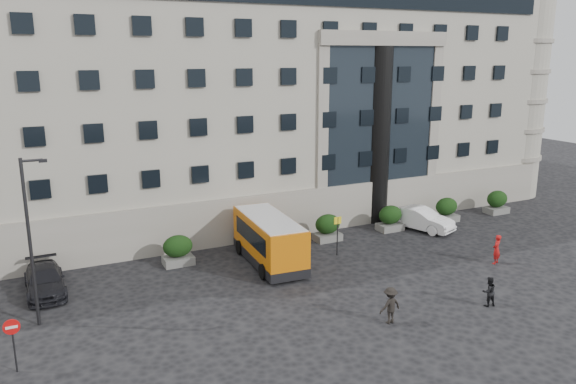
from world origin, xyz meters
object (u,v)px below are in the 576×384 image
parked_car_d (15,243)px  pedestrian_b (489,291)px  hedge_c (328,227)px  bus_stop_sign (338,229)px  hedge_e (446,209)px  pedestrian_c (390,305)px  hedge_d (390,218)px  parked_car_c (45,280)px  white_taxi (421,219)px  hedge_a (178,250)px  hedge_f (497,202)px  pedestrian_a (496,249)px  minibus (269,238)px  hedge_b (257,238)px  no_entry_sign (13,335)px  street_lamp (31,237)px

parked_car_d → pedestrian_b: pedestrian_b is taller
hedge_c → bus_stop_sign: bearing=-107.8°
hedge_e → pedestrian_c: (-13.80, -11.86, -0.03)m
hedge_d → parked_car_c: (-23.10, -0.95, -0.23)m
white_taxi → hedge_a: bearing=155.9°
hedge_e → pedestrian_b: bearing=-123.3°
hedge_d → hedge_f: (10.40, 0.00, 0.00)m
white_taxi → pedestrian_a: 7.50m
hedge_d → minibus: 10.80m
hedge_e → white_taxi: bearing=-165.5°
pedestrian_b → pedestrian_c: pedestrian_c is taller
hedge_c → parked_car_d: 20.29m
hedge_b → hedge_d: same height
pedestrian_a → pedestrian_b: 6.42m
parked_car_d → pedestrian_c: size_ratio=3.00×
bus_stop_sign → minibus: 4.49m
parked_car_d → white_taxi: 27.52m
no_entry_sign → pedestrian_c: no_entry_sign is taller
bus_stop_sign → parked_car_c: (-17.00, 1.85, -1.03)m
hedge_a → white_taxi: size_ratio=0.38×
hedge_b → pedestrian_b: hedge_b is taller
hedge_c → hedge_b: bearing=180.0°
hedge_c → pedestrian_a: 10.88m
hedge_c → pedestrian_c: 12.34m
hedge_a → no_entry_sign: size_ratio=0.79×
hedge_f → street_lamp: street_lamp is taller
hedge_d → white_taxi: hedge_d is taller
hedge_b → minibus: minibus is taller
parked_car_c → hedge_f: bearing=1.0°
minibus → parked_car_c: size_ratio=1.48×
hedge_e → white_taxi: (-3.09, -0.80, -0.12)m
parked_car_d → hedge_b: bearing=-29.2°
pedestrian_c → parked_car_c: bearing=-41.7°
hedge_d → white_taxi: (2.11, -0.80, -0.12)m
no_entry_sign → pedestrian_b: size_ratio=1.50×
hedge_c → hedge_d: size_ratio=1.00×
street_lamp → parked_car_d: 11.74m
hedge_b → hedge_c: size_ratio=1.00×
parked_car_c → parked_car_d: size_ratio=0.89×
hedge_a → hedge_f: 26.00m
hedge_a → white_taxi: bearing=-2.6°
parked_car_c → pedestrian_c: 18.15m
hedge_d → pedestrian_c: 14.65m
hedge_a → street_lamp: street_lamp is taller
street_lamp → hedge_d: bearing=11.5°
parked_car_d → white_taxi: bearing=-20.0°
hedge_e → no_entry_sign: 31.09m
parked_car_c → street_lamp: bearing=-97.1°
hedge_e → hedge_c: bearing=180.0°
pedestrian_c → pedestrian_b: bearing=168.8°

